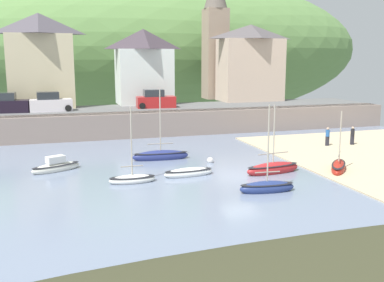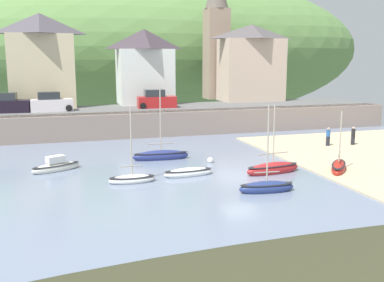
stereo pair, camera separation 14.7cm
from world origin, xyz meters
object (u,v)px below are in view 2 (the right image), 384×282
Objects in this scene: sailboat_tall_mast at (56,167)px; mooring_buoy at (210,161)px; parked_car_by_wall at (51,103)px; person_near_water at (328,136)px; waterfront_building_centre at (145,66)px; waterfront_building_left at (42,60)px; rowboat_small_beached at (132,179)px; sailboat_nearest_shore at (273,169)px; waterfront_building_right at (251,62)px; motorboat_with_cabin at (161,155)px; fishing_boat_green at (188,172)px; church_with_spire at (216,33)px; parked_car_end_of_row at (156,100)px; dinghy_open_wooden at (267,187)px; parked_car_near_slipway at (8,104)px; person_on_slipway at (353,135)px; sailboat_far_left at (339,167)px.

sailboat_tall_mast is 7.26× the size of mooring_buoy.
parked_car_by_wall reaches higher than person_near_water.
waterfront_building_left is at bearing 180.00° from waterfront_building_centre.
rowboat_small_beached is 9.53m from sailboat_nearest_shore.
rowboat_small_beached is at bearing -127.72° from waterfront_building_right.
person_near_water is at bearing 5.26° from motorboat_with_cabin.
parked_car_by_wall is (-8.53, 19.75, 2.98)m from fishing_boat_green.
church_with_spire is (-3.14, 4.00, 3.73)m from waterfront_building_right.
waterfront_building_right is 6.31m from church_with_spire.
fishing_boat_green is 0.83× the size of parked_car_end_of_row.
waterfront_building_right is 24.57m from parked_car_by_wall.
dinghy_open_wooden is (-11.99, -29.13, -6.81)m from waterfront_building_right.
parked_car_near_slipway reaches higher than person_near_water.
waterfront_building_right reaches higher than mooring_buoy.
rowboat_small_beached is at bearing 169.33° from sailboat_nearest_shore.
motorboat_with_cabin is at bearing -46.17° from parked_car_near_slipway.
church_with_spire is at bearing 44.25° from parked_car_end_of_row.
sailboat_nearest_shore is 1.35× the size of sailboat_tall_mast.
waterfront_building_right is 27.89m from sailboat_nearest_shore.
church_with_spire is 10.11× the size of person_on_slipway.
church_with_spire reaches higher than parked_car_near_slipway.
waterfront_building_right is at bearing 61.54° from sailboat_nearest_shore.
dinghy_open_wooden is 27.49m from parked_car_by_wall.
person_on_slipway is at bearing 14.03° from fishing_boat_green.
waterfront_building_centre reaches higher than parked_car_near_slipway.
sailboat_nearest_shore is at bearing 117.19° from sailboat_far_left.
sailboat_nearest_shore is at bearing -14.83° from fishing_boat_green.
parked_car_near_slipway is 2.60× the size of person_near_water.
sailboat_nearest_shore is 13.09m from person_on_slipway.
waterfront_building_left is 11.28m from waterfront_building_centre.
parked_car_by_wall is (-14.20, 20.78, 2.89)m from sailboat_nearest_shore.
fishing_boat_green is 23.62m from parked_car_near_slipway.
mooring_buoy is (-11.84, -2.69, -0.84)m from person_near_water.
parked_car_near_slipway is 1.00× the size of parked_car_by_wall.
motorboat_with_cabin is at bearing -65.48° from waterfront_building_left.
sailboat_far_left reaches higher than fishing_boat_green.
sailboat_far_left is 23.27m from parked_car_end_of_row.
waterfront_building_centre is 1.72× the size of rowboat_small_beached.
parked_car_end_of_row is at bearing 136.08° from person_on_slipway.
parked_car_end_of_row is at bearing 78.87° from fishing_boat_green.
rowboat_small_beached reaches higher than fishing_boat_green.
waterfront_building_centre is 2.36× the size of sailboat_tall_mast.
mooring_buoy is (6.52, 3.75, -0.09)m from rowboat_small_beached.
church_with_spire is 27.27m from parked_car_near_slipway.
sailboat_far_left is at bearing -101.01° from waterfront_building_right.
motorboat_with_cabin is 10.94m from dinghy_open_wooden.
waterfront_building_left is 1.08× the size of waterfront_building_right.
church_with_spire reaches higher than mooring_buoy.
parked_car_near_slipway is (-4.22, 15.80, 2.90)m from sailboat_tall_mast.
waterfront_building_left is at bearing 112.98° from sailboat_nearest_shore.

